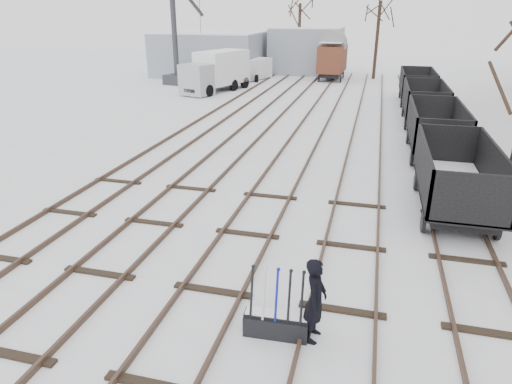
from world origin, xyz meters
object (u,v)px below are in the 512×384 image
worker (315,300)px  freight_wagon_a (454,187)px  box_van_wagon (332,58)px  panel_van (251,69)px  ground_frame (276,323)px  lorry (216,71)px  crane (177,55)px

worker → freight_wagon_a: 8.10m
box_van_wagon → panel_van: (-7.27, -1.88, -1.01)m
ground_frame → lorry: bearing=109.0°
ground_frame → lorry: lorry is taller
ground_frame → box_van_wagon: bearing=91.7°
box_van_wagon → crane: size_ratio=0.49×
freight_wagon_a → box_van_wagon: (-6.91, 29.14, 1.14)m
freight_wagon_a → lorry: lorry is taller
freight_wagon_a → panel_van: (-14.19, 27.26, 0.13)m
crane → box_van_wagon: bearing=36.9°
freight_wagon_a → lorry: bearing=126.7°
panel_van → crane: bearing=-123.4°
freight_wagon_a → box_van_wagon: bearing=103.3°
ground_frame → freight_wagon_a: 8.56m
lorry → crane: crane is taller
lorry → crane: (-4.64, 2.97, 0.86)m
box_van_wagon → panel_van: size_ratio=0.99×
lorry → panel_van: size_ratio=1.52×
worker → ground_frame: bearing=101.4°
worker → lorry: size_ratio=0.25×
worker → panel_van: panel_van is taller
ground_frame → box_van_wagon: (-2.67, 36.55, 1.72)m
box_van_wagon → crane: 14.15m
worker → crane: bearing=31.9°
panel_van → lorry: bearing=-76.5°
worker → panel_van: size_ratio=0.38×
crane → panel_van: bearing=47.6°
ground_frame → freight_wagon_a: bearing=57.7°
ground_frame → worker: size_ratio=0.83×
ground_frame → freight_wagon_a: freight_wagon_a is taller
worker → crane: (-16.31, 30.63, 1.56)m
worker → panel_van: 36.19m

